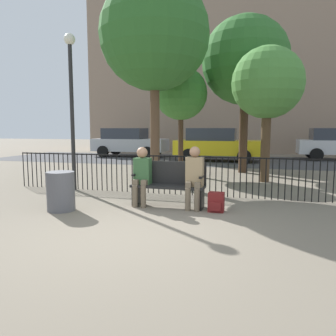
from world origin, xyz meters
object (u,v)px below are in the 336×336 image
tree_0 (245,61)px  tree_2 (181,94)px  park_bench (169,183)px  tree_1 (268,84)px  seated_person_0 (142,173)px  parked_car_2 (216,144)px  lamp_post (71,89)px  tree_3 (154,36)px  seated_person_1 (194,174)px  parked_car_0 (129,142)px  backpack (216,202)px  trash_bin (61,191)px

tree_0 → tree_2: tree_0 is taller
park_bench → tree_1: (1.97, 3.75, 2.41)m
seated_person_0 → parked_car_2: (0.32, 9.91, 0.15)m
parked_car_2 → lamp_post: bearing=-107.0°
tree_2 → tree_3: bearing=-98.0°
tree_1 → parked_car_2: 6.74m
tree_2 → tree_0: bearing=25.3°
tree_1 → lamp_post: size_ratio=1.00×
seated_person_0 → seated_person_1: 1.10m
parked_car_2 → tree_3: bearing=-97.5°
seated_person_0 → tree_0: size_ratio=0.22×
lamp_post → tree_0: bearing=48.6°
tree_2 → lamp_post: size_ratio=0.94×
tree_2 → tree_3: 2.52m
seated_person_0 → seated_person_1: size_ratio=0.98×
tree_1 → parked_car_0: 10.63m
park_bench → seated_person_0: seated_person_0 is taller
tree_0 → park_bench: bearing=-102.1°
backpack → trash_bin: (-2.94, -0.70, 0.20)m
backpack → tree_2: bearing=110.5°
lamp_post → park_bench: bearing=-21.1°
tree_3 → parked_car_2: bearing=82.5°
tree_1 → tree_2: bearing=160.1°
tree_1 → parked_car_0: bearing=134.9°
tree_0 → tree_3: tree_3 is taller
tree_1 → tree_3: 3.54m
tree_3 → trash_bin: 5.33m
park_bench → parked_car_2: size_ratio=0.36×
lamp_post → parked_car_0: size_ratio=0.94×
tree_2 → parked_car_0: size_ratio=0.88×
tree_1 → park_bench: bearing=-117.7°
seated_person_1 → parked_car_0: size_ratio=0.30×
park_bench → backpack: (1.00, -0.23, -0.30)m
tree_3 → trash_bin: tree_3 is taller
park_bench → lamp_post: size_ratio=0.38×
backpack → tree_0: size_ratio=0.07×
tree_0 → parked_car_0: tree_0 is taller
seated_person_1 → backpack: (0.45, -0.11, -0.51)m
tree_0 → lamp_post: bearing=-131.4°
backpack → lamp_post: size_ratio=0.09×
tree_0 → seated_person_1: bearing=-96.6°
tree_3 → lamp_post: (-1.72, -1.60, -1.61)m
parked_car_2 → trash_bin: parked_car_2 is taller
tree_0 → lamp_post: size_ratio=1.40×
tree_1 → trash_bin: tree_1 is taller
tree_3 → parked_car_0: tree_3 is taller
tree_0 → parked_car_0: size_ratio=1.31×
seated_person_1 → trash_bin: bearing=-162.0°
tree_1 → parked_car_2: tree_1 is taller
tree_1 → lamp_post: tree_1 is taller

